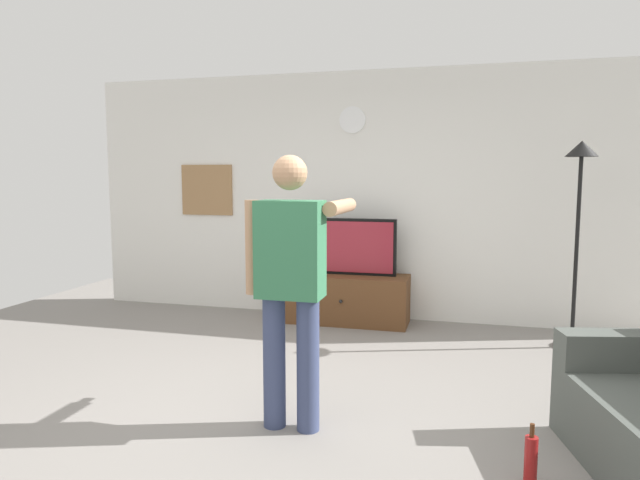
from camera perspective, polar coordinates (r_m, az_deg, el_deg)
ground_plane at (r=3.68m, az=-4.49°, el=-18.62°), size 8.40×8.40×0.00m
back_wall at (r=6.20m, az=4.49°, el=4.52°), size 6.40×0.10×2.70m
tv_stand at (r=6.02m, az=2.67°, el=-6.01°), size 1.33×0.51×0.52m
television at (r=5.97m, az=2.79°, el=-0.66°), size 1.06×0.07×0.60m
wall_clock at (r=6.19m, az=3.35°, el=12.16°), size 0.29×0.03×0.29m
framed_picture at (r=6.74m, az=-11.46°, el=5.04°), size 0.64×0.04×0.59m
floor_lamp at (r=5.50m, az=24.97°, el=3.62°), size 0.32×0.32×1.88m
person_standing_nearer_lamp at (r=3.40m, az=-2.96°, el=-3.80°), size 0.58×0.78×1.69m
beverage_bottle at (r=3.23m, az=20.75°, el=-20.26°), size 0.07×0.07×0.32m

